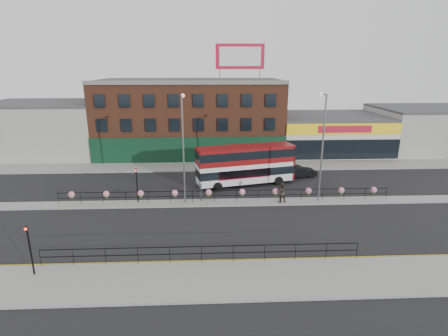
{
  "coord_description": "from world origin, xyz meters",
  "views": [
    {
      "loc": [
        -1.45,
        -29.74,
        12.16
      ],
      "look_at": [
        0.0,
        3.0,
        2.5
      ],
      "focal_mm": 28.0,
      "sensor_mm": 36.0,
      "label": 1
    }
  ],
  "objects_px": {
    "lamp_column_west": "(183,140)",
    "pedestrian_b": "(281,192)",
    "double_decker_bus": "(246,161)",
    "pedestrian_a": "(201,192)",
    "car": "(299,172)",
    "lamp_column_east": "(322,139)"
  },
  "relations": [
    {
      "from": "pedestrian_b",
      "to": "pedestrian_a",
      "type": "bearing_deg",
      "value": -8.86
    },
    {
      "from": "double_decker_bus",
      "to": "pedestrian_b",
      "type": "relative_size",
      "value": 5.64
    },
    {
      "from": "car",
      "to": "lamp_column_east",
      "type": "bearing_deg",
      "value": 165.17
    },
    {
      "from": "double_decker_bus",
      "to": "lamp_column_east",
      "type": "xyz_separation_m",
      "value": [
        6.18,
        -5.06,
        3.37
      ]
    },
    {
      "from": "pedestrian_b",
      "to": "lamp_column_west",
      "type": "bearing_deg",
      "value": -6.06
    },
    {
      "from": "lamp_column_west",
      "to": "lamp_column_east",
      "type": "relative_size",
      "value": 0.99
    },
    {
      "from": "double_decker_bus",
      "to": "car",
      "type": "bearing_deg",
      "value": 19.55
    },
    {
      "from": "lamp_column_west",
      "to": "car",
      "type": "bearing_deg",
      "value": 30.18
    },
    {
      "from": "pedestrian_b",
      "to": "lamp_column_west",
      "type": "relative_size",
      "value": 0.19
    },
    {
      "from": "car",
      "to": "lamp_column_east",
      "type": "height_order",
      "value": "lamp_column_east"
    },
    {
      "from": "lamp_column_west",
      "to": "pedestrian_b",
      "type": "bearing_deg",
      "value": -3.33
    },
    {
      "from": "pedestrian_a",
      "to": "pedestrian_b",
      "type": "xyz_separation_m",
      "value": [
        7.32,
        -0.79,
        0.13
      ]
    },
    {
      "from": "double_decker_bus",
      "to": "pedestrian_a",
      "type": "distance_m",
      "value": 6.79
    },
    {
      "from": "car",
      "to": "lamp_column_west",
      "type": "height_order",
      "value": "lamp_column_west"
    },
    {
      "from": "double_decker_bus",
      "to": "pedestrian_b",
      "type": "xyz_separation_m",
      "value": [
        2.68,
        -5.46,
        -1.47
      ]
    },
    {
      "from": "double_decker_bus",
      "to": "lamp_column_east",
      "type": "relative_size",
      "value": 1.08
    },
    {
      "from": "car",
      "to": "pedestrian_b",
      "type": "xyz_separation_m",
      "value": [
        -3.58,
        -7.69,
        0.42
      ]
    },
    {
      "from": "double_decker_bus",
      "to": "car",
      "type": "xyz_separation_m",
      "value": [
        6.26,
        2.22,
        -1.89
      ]
    },
    {
      "from": "pedestrian_a",
      "to": "lamp_column_west",
      "type": "height_order",
      "value": "lamp_column_west"
    },
    {
      "from": "car",
      "to": "lamp_column_east",
      "type": "distance_m",
      "value": 8.98
    },
    {
      "from": "lamp_column_west",
      "to": "pedestrian_a",
      "type": "bearing_deg",
      "value": 10.91
    },
    {
      "from": "pedestrian_b",
      "to": "lamp_column_east",
      "type": "xyz_separation_m",
      "value": [
        3.5,
        0.4,
        4.83
      ]
    }
  ]
}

